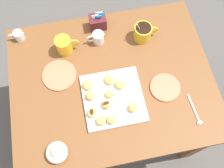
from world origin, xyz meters
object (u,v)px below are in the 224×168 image
at_px(beignet_0, 133,107).
at_px(beignet_3, 106,104).
at_px(sugar_caddy, 98,22).
at_px(saucer_coral_left, 59,75).
at_px(dining_table, 112,89).
at_px(coffee_mug_mustard_left, 64,45).
at_px(beignet_5, 112,120).
at_px(beignet_9, 90,96).
at_px(chocolate_sauce_pitcher, 18,35).
at_px(beignet_1, 109,94).
at_px(beignet_2, 87,85).
at_px(beignet_8, 109,80).
at_px(beignet_7, 120,85).
at_px(beignet_6, 92,113).
at_px(coffee_mug_mustard_right, 143,32).
at_px(cream_pitcher_white, 98,37).
at_px(ice_cream_bowl, 57,152).
at_px(saucer_coral_right, 165,87).
at_px(beignet_4, 101,121).
at_px(pastry_plate_square, 113,98).

distance_m(beignet_0, beignet_3, 0.13).
bearing_deg(sugar_caddy, saucer_coral_left, -133.77).
xyz_separation_m(dining_table, beignet_0, (0.07, -0.18, 0.16)).
bearing_deg(coffee_mug_mustard_left, beignet_5, -69.19).
relative_size(beignet_5, beignet_9, 0.98).
distance_m(dining_table, chocolate_sauce_pitcher, 0.59).
relative_size(sugar_caddy, beignet_1, 2.27).
bearing_deg(beignet_3, beignet_5, -82.49).
relative_size(chocolate_sauce_pitcher, beignet_3, 2.03).
bearing_deg(beignet_2, chocolate_sauce_pitcher, 131.46).
bearing_deg(sugar_caddy, chocolate_sauce_pitcher, 179.12).
bearing_deg(beignet_5, beignet_8, 81.97).
height_order(dining_table, beignet_7, beignet_7).
bearing_deg(beignet_1, dining_table, 70.79).
distance_m(beignet_6, beignet_9, 0.09).
height_order(coffee_mug_mustard_right, beignet_5, coffee_mug_mustard_right).
distance_m(coffee_mug_mustard_right, saucer_coral_left, 0.50).
bearing_deg(saucer_coral_left, beignet_9, -47.97).
height_order(cream_pitcher_white, beignet_5, cream_pitcher_white).
bearing_deg(beignet_9, ice_cream_bowl, -129.35).
relative_size(saucer_coral_left, saucer_coral_right, 1.15).
relative_size(saucer_coral_right, beignet_5, 3.30).
bearing_deg(beignet_4, beignet_2, 99.95).
relative_size(coffee_mug_mustard_left, beignet_4, 2.95).
distance_m(coffee_mug_mustard_right, beignet_6, 0.52).
xyz_separation_m(coffee_mug_mustard_left, beignet_1, (0.18, -0.31, -0.02)).
bearing_deg(cream_pitcher_white, beignet_2, -111.31).
bearing_deg(sugar_caddy, beignet_8, -90.68).
distance_m(cream_pitcher_white, beignet_4, 0.46).
bearing_deg(saucer_coral_right, beignet_1, 177.84).
xyz_separation_m(ice_cream_bowl, beignet_9, (0.19, 0.24, 0.00)).
bearing_deg(beignet_2, beignet_0, -39.29).
distance_m(beignet_0, beignet_2, 0.25).
xyz_separation_m(saucer_coral_left, beignet_0, (0.33, -0.25, 0.03)).
relative_size(cream_pitcher_white, beignet_7, 2.05).
distance_m(coffee_mug_mustard_left, sugar_caddy, 0.23).
distance_m(saucer_coral_left, saucer_coral_right, 0.55).
bearing_deg(cream_pitcher_white, coffee_mug_mustard_left, -173.88).
distance_m(cream_pitcher_white, beignet_8, 0.25).
bearing_deg(beignet_8, cream_pitcher_white, 92.76).
height_order(saucer_coral_left, beignet_2, beignet_2).
distance_m(dining_table, beignet_4, 0.28).
bearing_deg(beignet_0, coffee_mug_mustard_left, 124.87).
relative_size(dining_table, beignet_4, 20.34).
height_order(sugar_caddy, beignet_9, sugar_caddy).
height_order(beignet_7, beignet_9, beignet_9).
bearing_deg(beignet_9, saucer_coral_left, 132.03).
xyz_separation_m(coffee_mug_mustard_right, beignet_7, (-0.18, -0.27, -0.02)).
distance_m(pastry_plate_square, beignet_5, 0.12).
relative_size(sugar_caddy, beignet_4, 2.06).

